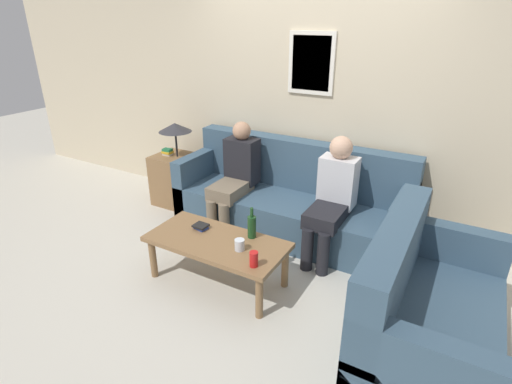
% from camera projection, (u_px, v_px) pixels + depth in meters
% --- Properties ---
extents(ground_plane, '(16.00, 16.00, 0.00)m').
position_uv_depth(ground_plane, '(268.00, 251.00, 3.95)').
color(ground_plane, beige).
extents(wall_back, '(9.00, 0.08, 2.60)m').
position_uv_depth(wall_back, '(311.00, 103.00, 4.14)').
color(wall_back, beige).
rests_on(wall_back, ground_plane).
extents(couch_main, '(2.42, 0.80, 0.94)m').
position_uv_depth(couch_main, '(290.00, 203.00, 4.20)').
color(couch_main, '#385166').
rests_on(couch_main, ground_plane).
extents(couch_side, '(0.80, 1.43, 0.94)m').
position_uv_depth(couch_side, '(423.00, 316.00, 2.63)').
color(couch_side, '#385166').
rests_on(couch_side, ground_plane).
extents(coffee_table, '(1.19, 0.57, 0.41)m').
position_uv_depth(coffee_table, '(217.00, 245.00, 3.37)').
color(coffee_table, olive).
rests_on(coffee_table, ground_plane).
extents(side_table_with_lamp, '(0.48, 0.46, 1.01)m').
position_uv_depth(side_table_with_lamp, '(176.00, 174.00, 4.83)').
color(side_table_with_lamp, olive).
rests_on(side_table_with_lamp, ground_plane).
extents(wine_bottle, '(0.07, 0.07, 0.28)m').
position_uv_depth(wine_bottle, '(252.00, 226.00, 3.35)').
color(wine_bottle, '#19421E').
rests_on(wine_bottle, coffee_table).
extents(drinking_glass, '(0.08, 0.08, 0.09)m').
position_uv_depth(drinking_glass, '(240.00, 245.00, 3.18)').
color(drinking_glass, silver).
rests_on(drinking_glass, coffee_table).
extents(book_stack, '(0.13, 0.11, 0.04)m').
position_uv_depth(book_stack, '(201.00, 226.00, 3.51)').
color(book_stack, navy).
rests_on(book_stack, coffee_table).
extents(soda_can, '(0.07, 0.07, 0.12)m').
position_uv_depth(soda_can, '(254.00, 259.00, 2.97)').
color(soda_can, red).
rests_on(soda_can, coffee_table).
extents(person_left, '(0.34, 0.65, 1.13)m').
position_uv_depth(person_left, '(236.00, 174.00, 4.21)').
color(person_left, '#756651').
rests_on(person_left, ground_plane).
extents(person_right, '(0.34, 0.66, 1.14)m').
position_uv_depth(person_right, '(332.00, 195.00, 3.68)').
color(person_right, black).
rests_on(person_right, ground_plane).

